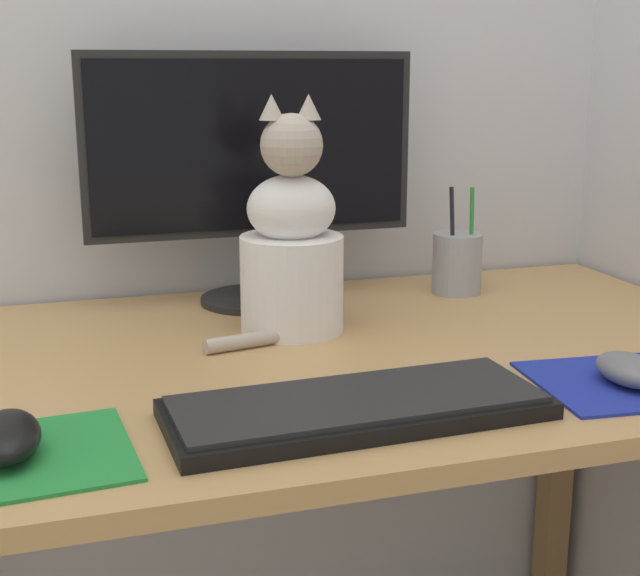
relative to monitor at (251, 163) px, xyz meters
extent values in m
cube|color=tan|center=(0.04, -0.27, -0.24)|extent=(1.25, 0.74, 0.02)
cube|color=olive|center=(0.62, 0.06, -0.62)|extent=(0.05, 0.05, 0.73)
cylinder|color=black|center=(0.00, 0.00, -0.22)|extent=(0.17, 0.17, 0.01)
cylinder|color=black|center=(0.00, 0.00, -0.16)|extent=(0.04, 0.04, 0.10)
cube|color=black|center=(0.00, 0.00, 0.03)|extent=(0.52, 0.02, 0.28)
cube|color=black|center=(0.00, -0.01, 0.03)|extent=(0.50, 0.00, 0.26)
cube|color=black|center=(0.00, -0.50, -0.22)|extent=(0.42, 0.17, 0.02)
cube|color=black|center=(0.00, -0.50, -0.20)|extent=(0.40, 0.15, 0.01)
cube|color=#238438|center=(-0.35, -0.51, -0.22)|extent=(0.22, 0.20, 0.00)
cube|color=#1E2D9E|center=(0.34, -0.50, -0.22)|extent=(0.23, 0.21, 0.00)
ellipsoid|color=black|center=(-0.36, -0.50, -0.20)|extent=(0.06, 0.11, 0.04)
ellipsoid|color=slate|center=(0.34, -0.51, -0.20)|extent=(0.07, 0.10, 0.04)
cylinder|color=white|center=(0.02, -0.17, -0.16)|extent=(0.17, 0.17, 0.14)
ellipsoid|color=white|center=(0.02, -0.17, -0.05)|extent=(0.14, 0.12, 0.10)
sphere|color=#B2A393|center=(0.02, -0.18, 0.04)|extent=(0.10, 0.10, 0.09)
cone|color=#B2A393|center=(-0.01, -0.17, 0.09)|extent=(0.04, 0.04, 0.03)
cone|color=#B2A393|center=(0.04, -0.18, 0.09)|extent=(0.04, 0.04, 0.03)
cylinder|color=#B2A393|center=(-0.03, -0.22, -0.21)|extent=(0.19, 0.06, 0.02)
cylinder|color=#99999E|center=(0.34, -0.04, -0.17)|extent=(0.08, 0.08, 0.10)
cylinder|color=black|center=(0.32, -0.05, -0.11)|extent=(0.01, 0.01, 0.14)
cylinder|color=green|center=(0.36, -0.05, -0.11)|extent=(0.02, 0.02, 0.14)
camera|label=1|loc=(-0.31, -1.36, 0.15)|focal=50.00mm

